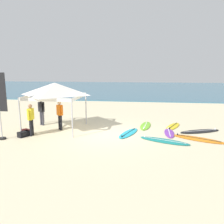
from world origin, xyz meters
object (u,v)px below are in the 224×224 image
(person_yellow, at_px, (31,118))
(gear_bag_near_tent, at_px, (27,132))
(surfboard_cyan, at_px, (128,133))
(surfboard_teal, at_px, (164,141))
(surfboard_orange, at_px, (198,139))
(surfboard_yellow, at_px, (173,126))
(canopy_tent, at_px, (55,89))
(surfboard_lime, at_px, (145,126))
(person_black, at_px, (41,110))
(surfboard_black, at_px, (200,131))
(gear_bag_by_pole, at_px, (24,134))
(person_orange, at_px, (60,113))
(banner_flag, at_px, (2,109))
(surfboard_purple, at_px, (169,133))

(person_yellow, bearing_deg, gear_bag_near_tent, 160.08)
(surfboard_cyan, relative_size, surfboard_teal, 0.89)
(surfboard_teal, bearing_deg, surfboard_orange, 17.31)
(surfboard_cyan, distance_m, surfboard_yellow, 3.23)
(canopy_tent, xyz_separation_m, surfboard_orange, (7.83, -0.93, -2.35))
(surfboard_lime, height_order, surfboard_yellow, same)
(person_yellow, xyz_separation_m, person_black, (-0.46, 2.26, 0.00))
(canopy_tent, bearing_deg, person_black, 147.13)
(surfboard_lime, distance_m, surfboard_black, 3.19)
(surfboard_teal, height_order, person_yellow, person_yellow)
(person_yellow, relative_size, gear_bag_by_pole, 2.85)
(surfboard_black, xyz_separation_m, gear_bag_by_pole, (-9.48, -2.20, 0.10))
(surfboard_orange, xyz_separation_m, person_yellow, (-8.66, -0.49, 0.95))
(surfboard_lime, bearing_deg, surfboard_orange, -42.13)
(surfboard_teal, bearing_deg, gear_bag_near_tent, 178.54)
(surfboard_black, bearing_deg, person_orange, -175.50)
(surfboard_lime, bearing_deg, banner_flag, -153.01)
(surfboard_teal, bearing_deg, surfboard_lime, 106.83)
(surfboard_lime, height_order, gear_bag_near_tent, gear_bag_near_tent)
(canopy_tent, bearing_deg, surfboard_orange, -6.80)
(surfboard_purple, distance_m, person_black, 7.92)
(gear_bag_near_tent, height_order, gear_bag_by_pole, same)
(surfboard_lime, distance_m, gear_bag_by_pole, 7.10)
(canopy_tent, bearing_deg, surfboard_lime, 15.19)
(person_yellow, height_order, gear_bag_near_tent, person_yellow)
(person_black, bearing_deg, surfboard_teal, -17.32)
(banner_flag, bearing_deg, surfboard_lime, 26.99)
(person_yellow, distance_m, gear_bag_near_tent, 0.94)
(surfboard_cyan, height_order, person_orange, person_orange)
(surfboard_cyan, distance_m, surfboard_orange, 3.59)
(canopy_tent, relative_size, surfboard_yellow, 1.41)
(person_yellow, relative_size, banner_flag, 0.50)
(surfboard_lime, xyz_separation_m, gear_bag_near_tent, (-6.44, -2.71, 0.10))
(surfboard_yellow, bearing_deg, surfboard_orange, -69.35)
(surfboard_yellow, xyz_separation_m, person_orange, (-6.65, -1.57, 0.95))
(person_orange, distance_m, banner_flag, 3.10)
(person_orange, height_order, person_black, same)
(surfboard_teal, relative_size, person_yellow, 1.51)
(surfboard_orange, xyz_separation_m, gear_bag_by_pole, (-9.01, -0.71, 0.10))
(surfboard_purple, relative_size, gear_bag_by_pole, 3.23)
(surfboard_teal, relative_size, person_black, 1.51)
(surfboard_cyan, xyz_separation_m, surfboard_teal, (1.82, -1.10, -0.00))
(person_yellow, bearing_deg, surfboard_cyan, 11.62)
(person_orange, height_order, banner_flag, banner_flag)
(gear_bag_near_tent, bearing_deg, canopy_tent, 46.81)
(surfboard_lime, relative_size, surfboard_yellow, 1.06)
(canopy_tent, relative_size, surfboard_orange, 1.15)
(surfboard_lime, bearing_deg, surfboard_purple, -48.11)
(surfboard_black, xyz_separation_m, person_yellow, (-9.13, -1.98, 0.95))
(surfboard_purple, relative_size, person_orange, 1.13)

